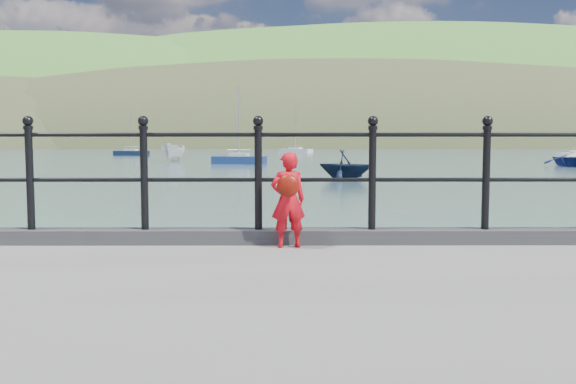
{
  "coord_description": "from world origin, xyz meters",
  "views": [
    {
      "loc": [
        -0.31,
        -6.54,
        2.08
      ],
      "look_at": [
        -0.29,
        -0.2,
        1.55
      ],
      "focal_mm": 38.0,
      "sensor_mm": 36.0,
      "label": 1
    }
  ],
  "objects_px": {
    "launch_navy": "(345,164)",
    "sailboat_left": "(131,153)",
    "launch_white": "(174,153)",
    "sailboat_deep": "(295,151)",
    "railing": "(315,166)",
    "sailboat_port": "(239,160)",
    "child": "(288,199)"
  },
  "relations": [
    {
      "from": "sailboat_left",
      "to": "sailboat_port",
      "type": "height_order",
      "value": "sailboat_left"
    },
    {
      "from": "railing",
      "to": "launch_white",
      "type": "xyz_separation_m",
      "value": [
        -11.35,
        53.88,
        -0.89
      ]
    },
    {
      "from": "launch_white",
      "to": "sailboat_port",
      "type": "height_order",
      "value": "sailboat_port"
    },
    {
      "from": "launch_navy",
      "to": "sailboat_deep",
      "type": "bearing_deg",
      "value": 30.68
    },
    {
      "from": "launch_navy",
      "to": "sailboat_left",
      "type": "xyz_separation_m",
      "value": [
        -25.26,
        53.9,
        -0.47
      ]
    },
    {
      "from": "launch_white",
      "to": "sailboat_deep",
      "type": "bearing_deg",
      "value": 79.03
    },
    {
      "from": "child",
      "to": "sailboat_port",
      "type": "xyz_separation_m",
      "value": [
        -4.22,
        49.01,
        -1.16
      ]
    },
    {
      "from": "child",
      "to": "launch_navy",
      "type": "xyz_separation_m",
      "value": [
        3.23,
        27.01,
        -0.68
      ]
    },
    {
      "from": "launch_navy",
      "to": "sailboat_left",
      "type": "distance_m",
      "value": 59.53
    },
    {
      "from": "railing",
      "to": "launch_white",
      "type": "relative_size",
      "value": 3.73
    },
    {
      "from": "railing",
      "to": "sailboat_port",
      "type": "relative_size",
      "value": 2.53
    },
    {
      "from": "child",
      "to": "launch_navy",
      "type": "bearing_deg",
      "value": -107.67
    },
    {
      "from": "child",
      "to": "sailboat_left",
      "type": "height_order",
      "value": "sailboat_left"
    },
    {
      "from": "launch_white",
      "to": "sailboat_deep",
      "type": "xyz_separation_m",
      "value": [
        12.79,
        46.75,
        -0.6
      ]
    },
    {
      "from": "launch_white",
      "to": "launch_navy",
      "type": "height_order",
      "value": "launch_white"
    },
    {
      "from": "railing",
      "to": "sailboat_left",
      "type": "distance_m",
      "value": 83.69
    },
    {
      "from": "sailboat_port",
      "to": "child",
      "type": "bearing_deg",
      "value": -71.77
    },
    {
      "from": "railing",
      "to": "launch_white",
      "type": "distance_m",
      "value": 55.07
    },
    {
      "from": "sailboat_left",
      "to": "sailboat_deep",
      "type": "bearing_deg",
      "value": 52.77
    },
    {
      "from": "child",
      "to": "sailboat_deep",
      "type": "bearing_deg",
      "value": -101.83
    },
    {
      "from": "sailboat_left",
      "to": "sailboat_port",
      "type": "distance_m",
      "value": 36.53
    },
    {
      "from": "railing",
      "to": "launch_navy",
      "type": "distance_m",
      "value": 26.93
    },
    {
      "from": "launch_white",
      "to": "sailboat_left",
      "type": "relative_size",
      "value": 0.68
    },
    {
      "from": "child",
      "to": "sailboat_deep",
      "type": "relative_size",
      "value": 0.11
    },
    {
      "from": "railing",
      "to": "sailboat_left",
      "type": "relative_size",
      "value": 2.52
    },
    {
      "from": "child",
      "to": "launch_navy",
      "type": "relative_size",
      "value": 0.32
    },
    {
      "from": "launch_white",
      "to": "child",
      "type": "bearing_deg",
      "value": -74.11
    },
    {
      "from": "launch_navy",
      "to": "sailboat_port",
      "type": "bearing_deg",
      "value": 48.23
    },
    {
      "from": "railing",
      "to": "sailboat_left",
      "type": "xyz_separation_m",
      "value": [
        -22.32,
        80.65,
        -1.48
      ]
    },
    {
      "from": "sailboat_left",
      "to": "child",
      "type": "bearing_deg",
      "value": -62.07
    },
    {
      "from": "launch_navy",
      "to": "sailboat_left",
      "type": "height_order",
      "value": "sailboat_left"
    },
    {
      "from": "sailboat_deep",
      "to": "sailboat_port",
      "type": "bearing_deg",
      "value": -62.01
    }
  ]
}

